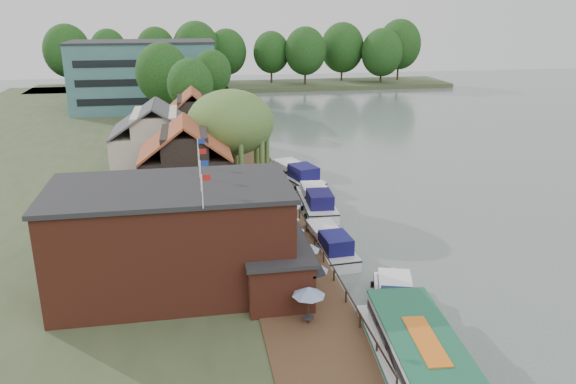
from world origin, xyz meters
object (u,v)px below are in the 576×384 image
cruiser_2 (316,198)px  tour_boat (428,377)px  hotel_block (144,76)px  cruiser_0 (396,299)px  cottage_b (157,143)px  willow (231,142)px  umbrella_2 (304,258)px  cottage_c (193,125)px  umbrella_1 (311,280)px  cottage_a (186,167)px  umbrella_5 (289,214)px  pub (203,236)px  umbrella_3 (292,239)px  cruiser_1 (329,240)px  cruiser_3 (295,173)px  umbrella_4 (285,227)px  umbrella_0 (309,305)px  umbrella_6 (272,202)px  swan (437,350)px

cruiser_2 → tour_boat: 28.71m
hotel_block → cruiser_0: size_ratio=2.73×
cottage_b → cruiser_0: (15.98, -29.22, -4.13)m
hotel_block → willow: size_ratio=2.44×
umbrella_2 → cruiser_2: umbrella_2 is taller
cottage_c → umbrella_1: cottage_c is taller
cottage_a → willow: willow is taller
umbrella_5 → pub: bearing=-128.5°
cottage_a → umbrella_1: bearing=-66.8°
umbrella_2 → cruiser_0: (5.08, -4.61, -1.17)m
pub → umbrella_3: 8.10m
hotel_block → umbrella_3: 68.80m
cruiser_1 → cruiser_3: size_ratio=0.89×
hotel_block → tour_boat: size_ratio=1.68×
umbrella_1 → umbrella_3: size_ratio=1.00×
cottage_c → umbrella_4: bearing=-76.7°
umbrella_0 → umbrella_2: (1.07, 6.36, 0.00)m
cottage_a → umbrella_4: size_ratio=3.54×
hotel_block → cruiser_1: bearing=-74.5°
umbrella_1 → umbrella_4: same height
willow → umbrella_0: 26.37m
cottage_b → cottage_c: size_ratio=1.13×
umbrella_6 → tour_boat: umbrella_6 is taller
pub → umbrella_6: bearing=62.8°
pub → cottage_c: bearing=90.0°
umbrella_0 → swan: 7.80m
cottage_a → umbrella_6: 8.40m
cottage_b → umbrella_3: 23.77m
cruiser_2 → cruiser_3: cruiser_3 is taller
hotel_block → cruiser_2: hotel_block is taller
umbrella_0 → pub: bearing=134.3°
umbrella_4 → swan: (6.30, -15.08, -2.07)m
umbrella_5 → umbrella_2: bearing=-93.3°
hotel_block → umbrella_6: 60.29m
umbrella_4 → umbrella_6: size_ratio=1.02×
cottage_b → cruiser_2: cottage_b is taller
cottage_a → cruiser_2: 13.02m
cruiser_1 → tour_boat: (0.39, -18.61, 0.52)m
umbrella_6 → umbrella_2: bearing=-88.2°
umbrella_5 → tour_boat: 22.30m
umbrella_1 → cruiser_3: (4.28, 27.62, -0.99)m
pub → umbrella_0: pub is taller
willow → swan: bearing=-72.0°
umbrella_4 → umbrella_1: bearing=-89.2°
umbrella_3 → tour_boat: size_ratio=0.16×
cottage_c → umbrella_3: 30.92m
hotel_block → swan: 82.69m
cruiser_0 → tour_boat: tour_boat is taller
umbrella_5 → umbrella_6: bearing=105.0°
umbrella_3 → umbrella_6: same height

